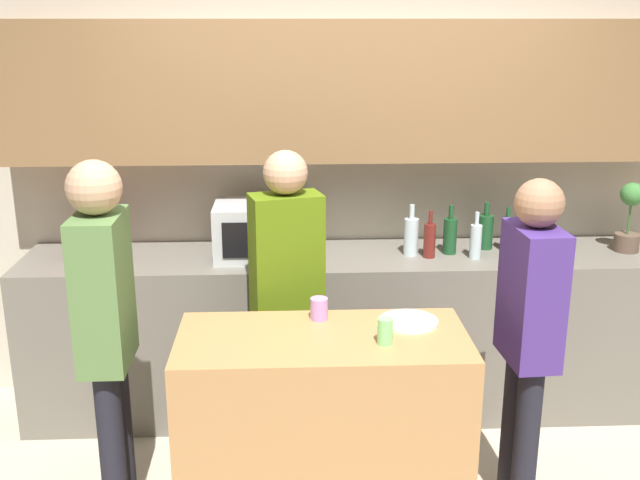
# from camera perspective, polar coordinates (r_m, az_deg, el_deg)

# --- Properties ---
(back_wall) EXTENTS (6.40, 0.40, 2.70)m
(back_wall) POSITION_cam_1_polar(r_m,az_deg,el_deg) (4.30, 1.90, 7.64)
(back_wall) COLOR beige
(back_wall) RESTS_ON ground_plane
(back_counter) EXTENTS (3.60, 0.62, 0.94)m
(back_counter) POSITION_cam_1_polar(r_m,az_deg,el_deg) (4.34, 2.05, -7.01)
(back_counter) COLOR #6B665B
(back_counter) RESTS_ON ground_plane
(kitchen_island) EXTENTS (1.24, 0.58, 0.91)m
(kitchen_island) POSITION_cam_1_polar(r_m,az_deg,el_deg) (3.40, 0.20, -14.39)
(kitchen_island) COLOR #B27F4C
(kitchen_island) RESTS_ON ground_plane
(microwave) EXTENTS (0.52, 0.39, 0.30)m
(microwave) POSITION_cam_1_polar(r_m,az_deg,el_deg) (4.12, -4.41, 0.76)
(microwave) COLOR #B7BABC
(microwave) RESTS_ON back_counter
(toaster) EXTENTS (0.26, 0.16, 0.18)m
(toaster) POSITION_cam_1_polar(r_m,az_deg,el_deg) (4.27, -16.86, -0.19)
(toaster) COLOR #B21E19
(toaster) RESTS_ON back_counter
(potted_plant) EXTENTS (0.14, 0.14, 0.39)m
(potted_plant) POSITION_cam_1_polar(r_m,az_deg,el_deg) (4.53, 22.51, 1.62)
(potted_plant) COLOR brown
(potted_plant) RESTS_ON back_counter
(bottle_0) EXTENTS (0.08, 0.08, 0.29)m
(bottle_0) POSITION_cam_1_polar(r_m,az_deg,el_deg) (4.17, 6.96, 0.32)
(bottle_0) COLOR silver
(bottle_0) RESTS_ON back_counter
(bottle_1) EXTENTS (0.07, 0.07, 0.26)m
(bottle_1) POSITION_cam_1_polar(r_m,az_deg,el_deg) (4.14, 8.35, 0.02)
(bottle_1) COLOR maroon
(bottle_1) RESTS_ON back_counter
(bottle_2) EXTENTS (0.08, 0.08, 0.28)m
(bottle_2) POSITION_cam_1_polar(r_m,az_deg,el_deg) (4.23, 9.88, 0.37)
(bottle_2) COLOR #194723
(bottle_2) RESTS_ON back_counter
(bottle_3) EXTENTS (0.06, 0.06, 0.26)m
(bottle_3) POSITION_cam_1_polar(r_m,az_deg,el_deg) (4.17, 11.78, -0.05)
(bottle_3) COLOR silver
(bottle_3) RESTS_ON back_counter
(bottle_4) EXTENTS (0.09, 0.09, 0.27)m
(bottle_4) POSITION_cam_1_polar(r_m,az_deg,el_deg) (4.36, 12.49, 0.68)
(bottle_4) COLOR #194723
(bottle_4) RESTS_ON back_counter
(bottle_5) EXTENTS (0.07, 0.07, 0.25)m
(bottle_5) POSITION_cam_1_polar(r_m,az_deg,el_deg) (4.35, 14.05, 0.44)
(bottle_5) COLOR #194723
(bottle_5) RESTS_ON back_counter
(bottle_6) EXTENTS (0.09, 0.09, 0.30)m
(bottle_6) POSITION_cam_1_polar(r_m,az_deg,el_deg) (4.40, 15.42, 0.77)
(bottle_6) COLOR black
(bottle_6) RESTS_ON back_counter
(plate_on_island) EXTENTS (0.26, 0.26, 0.01)m
(plate_on_island) POSITION_cam_1_polar(r_m,az_deg,el_deg) (3.34, 6.77, -6.17)
(plate_on_island) COLOR white
(plate_on_island) RESTS_ON kitchen_island
(cup_0) EXTENTS (0.08, 0.08, 0.10)m
(cup_0) POSITION_cam_1_polar(r_m,az_deg,el_deg) (3.34, -0.07, -5.26)
(cup_0) COLOR #BB85CE
(cup_0) RESTS_ON kitchen_island
(cup_1) EXTENTS (0.06, 0.06, 0.11)m
(cup_1) POSITION_cam_1_polar(r_m,az_deg,el_deg) (3.10, 4.99, -6.94)
(cup_1) COLOR #81E281
(cup_1) RESTS_ON kitchen_island
(person_left) EXTENTS (0.21, 0.35, 1.57)m
(person_left) POSITION_cam_1_polar(r_m,az_deg,el_deg) (3.39, 15.63, -6.20)
(person_left) COLOR black
(person_left) RESTS_ON ground_plane
(person_center) EXTENTS (0.38, 0.27, 1.61)m
(person_center) POSITION_cam_1_polar(r_m,az_deg,el_deg) (3.68, -2.54, -3.29)
(person_center) COLOR black
(person_center) RESTS_ON ground_plane
(person_right) EXTENTS (0.22, 0.34, 1.68)m
(person_right) POSITION_cam_1_polar(r_m,az_deg,el_deg) (3.23, -16.01, -5.99)
(person_right) COLOR black
(person_right) RESTS_ON ground_plane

